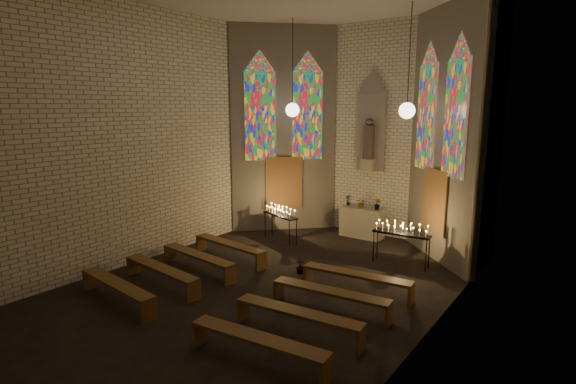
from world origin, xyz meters
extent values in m
plane|color=black|center=(0.00, 0.00, 0.00)|extent=(12.00, 12.00, 0.00)
cube|color=#EFE4C8|center=(0.00, 6.00, 3.50)|extent=(8.00, 0.02, 7.00)
cube|color=#EFE4C8|center=(-4.00, 0.00, 3.50)|extent=(0.02, 12.00, 7.00)
cube|color=#EFE4C8|center=(4.00, 0.00, 3.50)|extent=(0.02, 12.00, 7.00)
cube|color=#EFE4C8|center=(-2.75, 4.75, 3.50)|extent=(2.72, 2.72, 7.00)
cube|color=#EFE4C8|center=(2.75, 4.75, 3.50)|extent=(2.72, 2.72, 7.00)
cube|color=#4C3F8C|center=(-3.21, 4.06, 4.00)|extent=(0.78, 0.78, 3.00)
cube|color=#4C3F8C|center=(-2.06, 5.21, 4.00)|extent=(0.78, 0.78, 3.00)
cube|color=#4C3F8C|center=(2.06, 5.21, 4.00)|extent=(0.78, 0.78, 3.00)
cube|color=#4C3F8C|center=(3.21, 4.06, 4.00)|extent=(0.78, 0.78, 3.00)
cube|color=brown|center=(-2.63, 4.63, 1.70)|extent=(0.95, 0.95, 1.80)
cube|color=brown|center=(2.63, 4.63, 1.70)|extent=(0.95, 0.95, 1.80)
cube|color=gray|center=(0.00, 5.92, 3.50)|extent=(1.00, 0.12, 2.60)
cone|color=gray|center=(0.00, 5.92, 5.15)|extent=(1.00, 1.00, 0.80)
cube|color=#B0AC8F|center=(0.00, 5.78, 2.40)|extent=(0.45, 0.30, 0.40)
cylinder|color=brown|center=(0.00, 5.78, 3.15)|extent=(0.36, 0.36, 1.10)
sphere|color=brown|center=(0.00, 5.78, 3.80)|extent=(0.26, 0.26, 0.26)
sphere|color=white|center=(-1.90, 4.10, 4.20)|extent=(0.44, 0.44, 0.44)
cylinder|color=black|center=(-1.90, 4.10, 5.60)|extent=(0.02, 0.02, 2.80)
sphere|color=white|center=(1.90, 4.10, 4.20)|extent=(0.44, 0.44, 0.44)
cylinder|color=black|center=(1.90, 4.10, 5.60)|extent=(0.02, 0.02, 2.80)
cube|color=#B0AC8F|center=(0.00, 5.45, 0.50)|extent=(1.40, 0.60, 1.00)
imported|color=#4C723F|center=(-0.55, 5.47, 1.19)|extent=(0.21, 0.16, 0.38)
imported|color=#4C723F|center=(0.01, 5.36, 1.18)|extent=(0.40, 0.38, 0.36)
imported|color=#4C723F|center=(0.54, 5.44, 1.20)|extent=(0.25, 0.21, 0.40)
imported|color=#4C723F|center=(0.23, 1.46, 0.20)|extent=(0.28, 0.28, 0.39)
cube|color=black|center=(-1.94, 3.48, 0.86)|extent=(1.53, 0.82, 0.05)
cylinder|color=black|center=(-2.65, 3.58, 0.42)|extent=(0.03, 0.03, 0.84)
cylinder|color=black|center=(-1.32, 3.13, 0.42)|extent=(0.03, 0.03, 0.84)
cylinder|color=black|center=(-2.56, 3.84, 0.42)|extent=(0.03, 0.03, 0.84)
cylinder|color=black|center=(-1.23, 3.39, 0.42)|extent=(0.03, 0.03, 0.84)
cube|color=black|center=(2.11, 3.60, 0.90)|extent=(1.58, 0.47, 0.05)
cylinder|color=black|center=(1.39, 3.40, 0.44)|extent=(0.03, 0.03, 0.88)
cylinder|color=black|center=(2.85, 3.50, 0.44)|extent=(0.03, 0.03, 0.88)
cylinder|color=black|center=(1.37, 3.70, 0.44)|extent=(0.03, 0.03, 0.88)
cylinder|color=black|center=(2.83, 3.80, 0.44)|extent=(0.03, 0.03, 0.88)
cube|color=#543718|center=(-2.02, 1.16, 0.47)|extent=(2.64, 0.63, 0.06)
cube|color=#543718|center=(-3.29, 1.29, 0.24)|extent=(0.10, 0.37, 0.47)
cube|color=#543718|center=(-0.75, 1.03, 0.24)|extent=(0.10, 0.37, 0.47)
cube|color=#543718|center=(2.02, 1.16, 0.47)|extent=(2.64, 0.63, 0.06)
cube|color=#543718|center=(0.75, 1.03, 0.24)|extent=(0.10, 0.37, 0.47)
cube|color=#543718|center=(3.29, 1.29, 0.24)|extent=(0.10, 0.37, 0.47)
cube|color=#543718|center=(-2.02, -0.04, 0.47)|extent=(2.64, 0.63, 0.06)
cube|color=#543718|center=(-3.29, 0.09, 0.24)|extent=(0.10, 0.37, 0.47)
cube|color=#543718|center=(-0.75, -0.17, 0.24)|extent=(0.10, 0.37, 0.47)
cube|color=#543718|center=(2.02, -0.04, 0.47)|extent=(2.64, 0.63, 0.06)
cube|color=#543718|center=(0.75, -0.17, 0.24)|extent=(0.10, 0.37, 0.47)
cube|color=#543718|center=(3.29, 0.09, 0.24)|extent=(0.10, 0.37, 0.47)
cube|color=#543718|center=(-2.02, -1.24, 0.47)|extent=(2.64, 0.63, 0.06)
cube|color=#543718|center=(-3.29, -1.11, 0.24)|extent=(0.10, 0.37, 0.47)
cube|color=#543718|center=(-0.75, -1.37, 0.24)|extent=(0.10, 0.37, 0.47)
cube|color=#543718|center=(2.02, -1.24, 0.47)|extent=(2.64, 0.63, 0.06)
cube|color=#543718|center=(0.75, -1.37, 0.24)|extent=(0.10, 0.37, 0.47)
cube|color=#543718|center=(3.29, -1.11, 0.24)|extent=(0.10, 0.37, 0.47)
cube|color=#543718|center=(-2.02, -2.44, 0.47)|extent=(2.64, 0.63, 0.06)
cube|color=#543718|center=(-3.29, -2.31, 0.24)|extent=(0.10, 0.37, 0.47)
cube|color=#543718|center=(-0.75, -2.57, 0.24)|extent=(0.10, 0.37, 0.47)
cube|color=#543718|center=(2.02, -2.44, 0.47)|extent=(2.64, 0.63, 0.06)
cube|color=#543718|center=(0.75, -2.57, 0.24)|extent=(0.10, 0.37, 0.47)
cube|color=#543718|center=(3.29, -2.31, 0.24)|extent=(0.10, 0.37, 0.47)
camera|label=1|loc=(6.51, -7.79, 4.32)|focal=28.00mm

